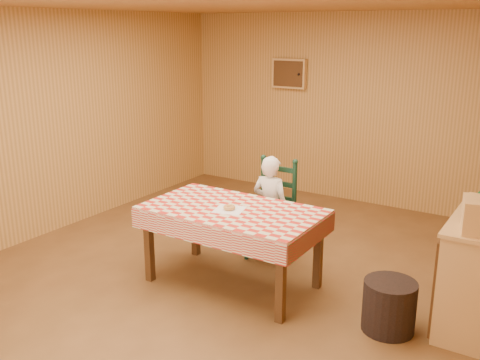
# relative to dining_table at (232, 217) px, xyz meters

# --- Properties ---
(ground) EXTENTS (6.00, 6.00, 0.00)m
(ground) POSITION_rel_dining_table_xyz_m (-0.12, 0.11, -0.69)
(ground) COLOR brown
(ground) RESTS_ON ground
(cabin_walls) EXTENTS (5.10, 6.05, 2.65)m
(cabin_walls) POSITION_rel_dining_table_xyz_m (-0.12, 0.65, 1.14)
(cabin_walls) COLOR #BF8C45
(cabin_walls) RESTS_ON ground
(dining_table) EXTENTS (1.66, 0.96, 0.77)m
(dining_table) POSITION_rel_dining_table_xyz_m (0.00, 0.00, 0.00)
(dining_table) COLOR #4D2D14
(dining_table) RESTS_ON ground
(ladder_chair) EXTENTS (0.44, 0.40, 1.08)m
(ladder_chair) POSITION_rel_dining_table_xyz_m (0.00, 0.79, -0.18)
(ladder_chair) COLOR black
(ladder_chair) RESTS_ON ground
(seated_child) EXTENTS (0.41, 0.27, 1.12)m
(seated_child) POSITION_rel_dining_table_xyz_m (-0.00, 0.73, -0.13)
(seated_child) COLOR white
(seated_child) RESTS_ON ground
(napkin) EXTENTS (0.32, 0.32, 0.00)m
(napkin) POSITION_rel_dining_table_xyz_m (0.00, -0.05, 0.08)
(napkin) COLOR white
(napkin) RESTS_ON dining_table
(donut) EXTENTS (0.14, 0.14, 0.04)m
(donut) POSITION_rel_dining_table_xyz_m (-0.00, -0.05, 0.10)
(donut) COLOR #C68C47
(donut) RESTS_ON napkin
(storage_bin) EXTENTS (0.52, 0.52, 0.43)m
(storage_bin) POSITION_rel_dining_table_xyz_m (1.52, -0.00, -0.47)
(storage_bin) COLOR black
(storage_bin) RESTS_ON ground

